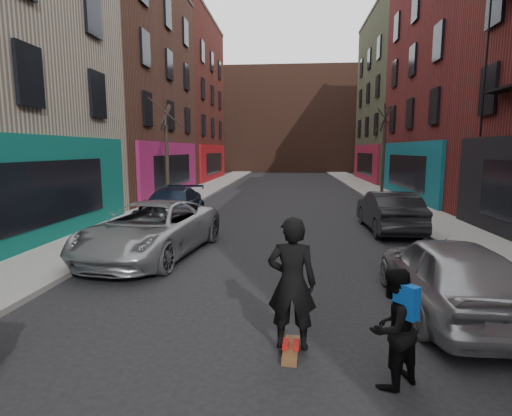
% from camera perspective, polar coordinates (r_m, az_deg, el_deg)
% --- Properties ---
extents(sidewalk_left, '(2.50, 84.00, 0.13)m').
position_cam_1_polar(sidewalk_left, '(33.29, -6.34, 3.16)').
color(sidewalk_left, gray).
rests_on(sidewalk_left, ground).
extents(sidewalk_right, '(2.50, 84.00, 0.13)m').
position_cam_1_polar(sidewalk_right, '(33.19, 15.36, 2.90)').
color(sidewalk_right, gray).
rests_on(sidewalk_right, ground).
extents(building_far, '(40.00, 10.00, 14.00)m').
position_cam_1_polar(building_far, '(58.65, 4.81, 12.18)').
color(building_far, '#47281E').
rests_on(building_far, ground).
extents(tree_left_far, '(2.00, 2.00, 6.50)m').
position_cam_1_polar(tree_left_far, '(21.51, -12.67, 9.04)').
color(tree_left_far, black).
rests_on(tree_left_far, sidewalk_left).
extents(tree_right_far, '(2.00, 2.00, 6.80)m').
position_cam_1_polar(tree_right_far, '(27.17, 17.82, 8.97)').
color(tree_right_far, black).
rests_on(tree_right_far, sidewalk_right).
extents(parked_left_far, '(3.31, 5.89, 1.55)m').
position_cam_1_polar(parked_left_far, '(11.87, -14.70, -2.95)').
color(parked_left_far, gray).
rests_on(parked_left_far, ground).
extents(parked_left_end, '(2.17, 5.09, 1.46)m').
position_cam_1_polar(parked_left_end, '(16.73, -11.97, 0.21)').
color(parked_left_end, black).
rests_on(parked_left_end, ground).
extents(parked_right_far, '(1.78, 4.38, 1.49)m').
position_cam_1_polar(parked_right_far, '(8.33, 25.73, -8.54)').
color(parked_right_far, '#94969C').
rests_on(parked_right_far, ground).
extents(parked_right_end, '(1.66, 4.61, 1.51)m').
position_cam_1_polar(parked_right_end, '(15.75, 18.45, -0.44)').
color(parked_right_end, black).
rests_on(parked_right_end, ground).
extents(skateboard, '(0.28, 0.81, 0.10)m').
position_cam_1_polar(skateboard, '(6.41, 5.01, -19.55)').
color(skateboard, brown).
rests_on(skateboard, ground).
extents(skateboarder, '(0.76, 0.53, 2.00)m').
position_cam_1_polar(skateboarder, '(5.99, 5.14, -10.65)').
color(skateboarder, black).
rests_on(skateboarder, skateboard).
extents(pedestrian, '(0.97, 0.94, 1.57)m').
position_cam_1_polar(pedestrian, '(5.60, 18.96, -15.82)').
color(pedestrian, black).
rests_on(pedestrian, ground).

